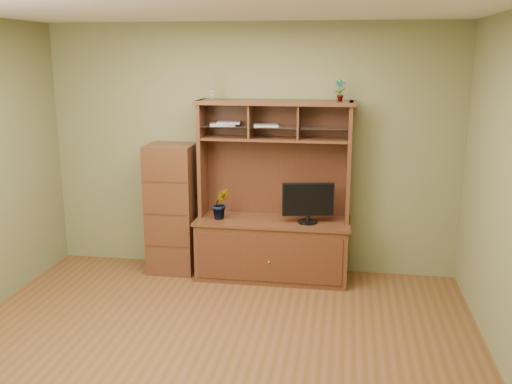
# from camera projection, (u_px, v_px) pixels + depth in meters

# --- Properties ---
(room) EXTENTS (4.54, 4.04, 2.74)m
(room) POSITION_uv_depth(u_px,v_px,m) (207.00, 192.00, 4.31)
(room) COLOR brown
(room) RESTS_ON ground
(media_hutch) EXTENTS (1.66, 0.61, 1.90)m
(media_hutch) POSITION_uv_depth(u_px,v_px,m) (273.00, 230.00, 6.12)
(media_hutch) COLOR #3E2111
(media_hutch) RESTS_ON room
(monitor) EXTENTS (0.53, 0.21, 0.42)m
(monitor) POSITION_uv_depth(u_px,v_px,m) (308.00, 202.00, 5.90)
(monitor) COLOR black
(monitor) RESTS_ON media_hutch
(orchid_plant) EXTENTS (0.22, 0.19, 0.34)m
(orchid_plant) POSITION_uv_depth(u_px,v_px,m) (221.00, 204.00, 6.05)
(orchid_plant) COLOR #315A1F
(orchid_plant) RESTS_ON media_hutch
(top_plant) EXTENTS (0.12, 0.08, 0.22)m
(top_plant) POSITION_uv_depth(u_px,v_px,m) (340.00, 90.00, 5.74)
(top_plant) COLOR #366322
(top_plant) RESTS_ON media_hutch
(reed_diffuser) EXTENTS (0.06, 0.06, 0.30)m
(reed_diffuser) POSITION_uv_depth(u_px,v_px,m) (212.00, 88.00, 5.94)
(reed_diffuser) COLOR silver
(reed_diffuser) RESTS_ON media_hutch
(magazines) EXTENTS (0.76, 0.26, 0.04)m
(magazines) POSITION_uv_depth(u_px,v_px,m) (238.00, 124.00, 5.98)
(magazines) COLOR #A8A8AD
(magazines) RESTS_ON media_hutch
(side_cabinet) EXTENTS (0.51, 0.46, 1.42)m
(side_cabinet) POSITION_uv_depth(u_px,v_px,m) (172.00, 209.00, 6.27)
(side_cabinet) COLOR #3E2111
(side_cabinet) RESTS_ON room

